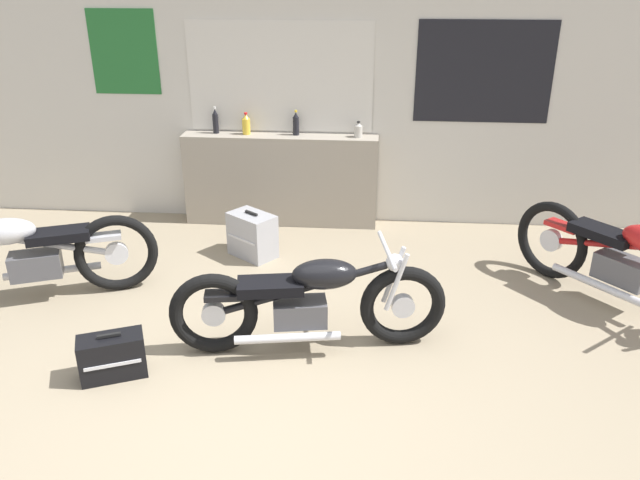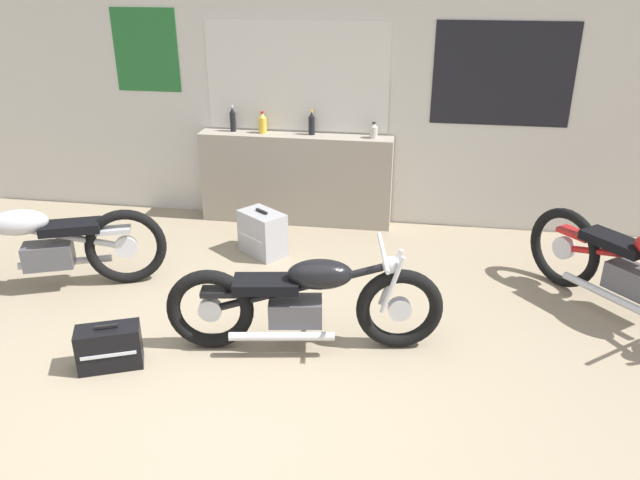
# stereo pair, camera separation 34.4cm
# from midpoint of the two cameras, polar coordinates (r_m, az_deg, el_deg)

# --- Properties ---
(ground_plane) EXTENTS (24.00, 24.00, 0.00)m
(ground_plane) POSITION_cam_midpoint_polar(r_m,az_deg,el_deg) (4.33, -9.25, -14.29)
(ground_plane) COLOR gray
(wall_back) EXTENTS (10.00, 0.07, 2.80)m
(wall_back) POSITION_cam_midpoint_polar(r_m,az_deg,el_deg) (6.78, -3.35, 13.26)
(wall_back) COLOR beige
(wall_back) RESTS_ON ground_plane
(sill_counter) EXTENTS (2.10, 0.28, 0.99)m
(sill_counter) POSITION_cam_midpoint_polar(r_m,az_deg,el_deg) (6.87, -5.05, 5.47)
(sill_counter) COLOR gray
(sill_counter) RESTS_ON ground_plane
(bottle_leftmost) EXTENTS (0.06, 0.06, 0.28)m
(bottle_leftmost) POSITION_cam_midpoint_polar(r_m,az_deg,el_deg) (6.90, -10.97, 10.58)
(bottle_leftmost) COLOR black
(bottle_leftmost) RESTS_ON sill_counter
(bottle_left_center) EXTENTS (0.09, 0.09, 0.23)m
(bottle_left_center) POSITION_cam_midpoint_polar(r_m,az_deg,el_deg) (6.81, -8.24, 10.39)
(bottle_left_center) COLOR gold
(bottle_left_center) RESTS_ON sill_counter
(bottle_center) EXTENTS (0.07, 0.07, 0.26)m
(bottle_center) POSITION_cam_midpoint_polar(r_m,az_deg,el_deg) (6.72, -3.71, 10.53)
(bottle_center) COLOR black
(bottle_center) RESTS_ON sill_counter
(bottle_right_center) EXTENTS (0.09, 0.09, 0.17)m
(bottle_right_center) POSITION_cam_midpoint_polar(r_m,az_deg,el_deg) (6.63, 2.02, 10.00)
(bottle_right_center) COLOR #B7B2A8
(bottle_right_center) RESTS_ON sill_counter
(motorcycle_red) EXTENTS (1.52, 1.78, 0.91)m
(motorcycle_red) POSITION_cam_midpoint_polar(r_m,az_deg,el_deg) (5.59, 25.14, -1.94)
(motorcycle_red) COLOR black
(motorcycle_red) RESTS_ON ground_plane
(motorcycle_silver) EXTENTS (2.04, 0.96, 0.89)m
(motorcycle_silver) POSITION_cam_midpoint_polar(r_m,az_deg,el_deg) (5.83, -26.94, -1.32)
(motorcycle_silver) COLOR black
(motorcycle_silver) RESTS_ON ground_plane
(motorcycle_black) EXTENTS (2.03, 0.67, 0.80)m
(motorcycle_black) POSITION_cam_midpoint_polar(r_m,az_deg,el_deg) (4.59, -3.16, -5.68)
(motorcycle_black) COLOR black
(motorcycle_black) RESTS_ON ground_plane
(hard_case_black) EXTENTS (0.49, 0.37, 0.34)m
(hard_case_black) POSITION_cam_midpoint_polar(r_m,az_deg,el_deg) (4.69, -20.50, -9.99)
(hard_case_black) COLOR black
(hard_case_black) RESTS_ON ground_plane
(hard_case_silver) EXTENTS (0.53, 0.50, 0.46)m
(hard_case_silver) POSITION_cam_midpoint_polar(r_m,az_deg,el_deg) (6.17, -7.80, 0.42)
(hard_case_silver) COLOR #9E9EA3
(hard_case_silver) RESTS_ON ground_plane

